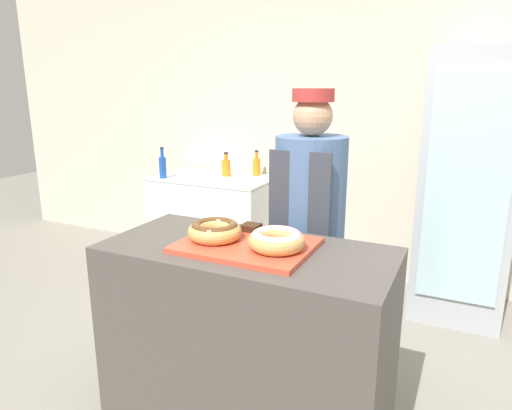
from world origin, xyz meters
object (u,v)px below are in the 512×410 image
(chest_freezer, at_px, (216,222))
(bottle_blue, at_px, (163,166))
(baker_person, at_px, (309,230))
(donut_chocolate_glaze, at_px, (215,230))
(brownie_back_right, at_px, (274,231))
(beverage_fridge, at_px, (467,188))
(bottle_orange_b, at_px, (257,166))
(donut_light_glaze, at_px, (277,239))
(brownie_back_left, at_px, (251,227))
(serving_tray, at_px, (247,245))
(bottle_orange, at_px, (226,167))

(chest_freezer, bearing_deg, bottle_blue, -146.76)
(baker_person, bearing_deg, donut_chocolate_glaze, -112.37)
(brownie_back_right, distance_m, beverage_fridge, 1.75)
(donut_chocolate_glaze, height_order, bottle_orange_b, bottle_orange_b)
(brownie_back_right, xyz_separation_m, baker_person, (0.03, 0.42, -0.11))
(donut_light_glaze, height_order, beverage_fridge, beverage_fridge)
(brownie_back_left, height_order, bottle_orange_b, bottle_orange_b)
(baker_person, bearing_deg, serving_tray, -99.12)
(serving_tray, height_order, bottle_orange, bottle_orange)
(serving_tray, height_order, bottle_orange_b, bottle_orange_b)
(donut_chocolate_glaze, bearing_deg, chest_freezer, 120.80)
(chest_freezer, bearing_deg, donut_light_glaze, -52.18)
(brownie_back_left, distance_m, beverage_fridge, 1.82)
(beverage_fridge, xyz_separation_m, bottle_orange, (-2.01, 0.09, -0.01))
(bottle_orange_b, bearing_deg, donut_light_glaze, -62.15)
(serving_tray, bearing_deg, donut_chocolate_glaze, -173.31)
(serving_tray, bearing_deg, bottle_orange_b, 114.36)
(serving_tray, relative_size, chest_freezer, 0.56)
(donut_light_glaze, distance_m, bottle_blue, 2.30)
(beverage_fridge, bearing_deg, donut_light_glaze, -112.59)
(bottle_orange_b, bearing_deg, baker_person, -54.15)
(brownie_back_left, xyz_separation_m, bottle_orange, (-1.06, 1.64, -0.03))
(donut_light_glaze, bearing_deg, chest_freezer, 127.82)
(bottle_orange, bearing_deg, serving_tray, -58.18)
(serving_tray, xyz_separation_m, baker_person, (0.10, 0.60, -0.08))
(brownie_back_left, height_order, brownie_back_right, same)
(donut_light_glaze, distance_m, bottle_orange, 2.24)
(serving_tray, relative_size, bottle_orange, 2.76)
(bottle_orange_b, bearing_deg, brownie_back_left, -65.21)
(brownie_back_left, distance_m, baker_person, 0.47)
(serving_tray, distance_m, brownie_back_left, 0.19)
(donut_light_glaze, distance_m, brownie_back_right, 0.22)
(donut_chocolate_glaze, bearing_deg, bottle_orange_b, 110.24)
(beverage_fridge, xyz_separation_m, bottle_orange_b, (-1.77, 0.23, -0.01))
(brownie_back_left, bearing_deg, donut_chocolate_glaze, -115.93)
(bottle_orange_b, bearing_deg, bottle_blue, -145.72)
(serving_tray, relative_size, donut_chocolate_glaze, 2.38)
(serving_tray, bearing_deg, brownie_back_left, 109.90)
(donut_chocolate_glaze, distance_m, brownie_back_left, 0.22)
(donut_chocolate_glaze, bearing_deg, bottle_orange, 117.85)
(chest_freezer, bearing_deg, brownie_back_right, -50.92)
(brownie_back_right, bearing_deg, chest_freezer, 129.08)
(brownie_back_left, relative_size, bottle_orange_b, 0.38)
(brownie_back_left, height_order, bottle_orange, bottle_orange)
(brownie_back_right, xyz_separation_m, beverage_fridge, (0.82, 1.55, -0.02))
(brownie_back_left, height_order, chest_freezer, brownie_back_left)
(brownie_back_right, relative_size, chest_freezer, 0.08)
(beverage_fridge, bearing_deg, bottle_blue, -174.33)
(donut_chocolate_glaze, height_order, donut_light_glaze, same)
(beverage_fridge, bearing_deg, bottle_orange, 177.48)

